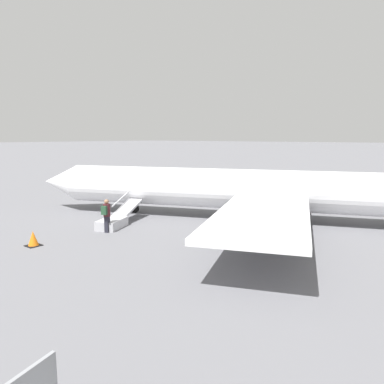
% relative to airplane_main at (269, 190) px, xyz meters
% --- Properties ---
extents(ground_plane, '(600.00, 600.00, 0.00)m').
position_rel_airplane_main_xyz_m(ground_plane, '(0.82, 0.32, -1.86)').
color(ground_plane, slate).
extents(airplane_main, '(28.23, 22.14, 6.23)m').
position_rel_airplane_main_xyz_m(airplane_main, '(0.00, 0.00, 0.00)').
color(airplane_main, white).
rests_on(airplane_main, ground).
extents(boarding_stairs, '(2.42, 4.10, 1.60)m').
position_rel_airplane_main_xyz_m(boarding_stairs, '(6.09, 6.38, -1.50)').
color(boarding_stairs, '#B2B2B7').
rests_on(boarding_stairs, ground).
extents(passenger, '(0.44, 0.57, 1.74)m').
position_rel_airplane_main_xyz_m(passenger, '(5.41, 7.53, -0.86)').
color(passenger, '#23232D').
rests_on(passenger, ground).
extents(traffic_cone_near_stairs, '(0.63, 0.63, 0.69)m').
position_rel_airplane_main_xyz_m(traffic_cone_near_stairs, '(6.15, 11.17, -1.54)').
color(traffic_cone_near_stairs, black).
rests_on(traffic_cone_near_stairs, ground).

